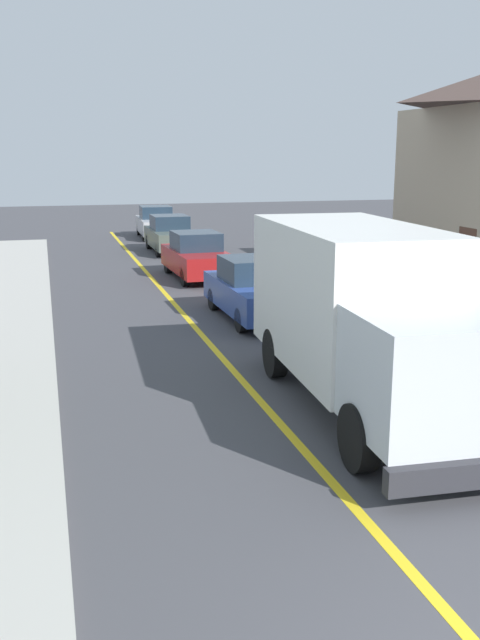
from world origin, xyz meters
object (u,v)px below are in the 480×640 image
Objects in this scene: parked_car_mid at (197,257)px; parked_car_far at (170,235)px; parked_car_near at (254,290)px; stop_sign at (414,267)px; box_truck at (363,310)px; parked_car_furthest at (156,223)px; parked_van_across at (354,278)px.

parked_car_mid and parked_car_far have the same top height.
parked_car_near is 13.92m from parked_car_far.
stop_sign reaches higher than parked_car_near.
parked_car_mid is (-0.07, 13.95, -0.97)m from box_truck.
parked_car_furthest and parked_van_across have the same top height.
parked_car_far is (0.26, 7.18, 0.00)m from parked_car_mid.
parked_car_furthest is at bearing 89.05° from parked_car_near.
parked_car_far is at bearing 104.41° from parked_van_across.
parked_car_furthest is (0.33, 19.80, 0.00)m from parked_car_near.
stop_sign is (2.99, 3.67, 0.09)m from box_truck.
parked_car_near is 3.55m from parked_van_across.
box_truck is at bearing -129.18° from stop_sign.
parked_car_mid is 6.78m from parked_van_across.
stop_sign reaches higher than parked_car_furthest.
parked_car_far is at bearing -92.40° from parked_car_furthest.
parked_car_mid is at bearing 91.56° from parked_car_near.
parked_van_across is at bearing -75.59° from parked_car_far.
parked_car_far is 5.88m from parked_car_furthest.
parked_car_near is 6.75m from parked_car_mid.
parked_car_furthest is at bearing 99.29° from parked_van_across.
parked_car_near and parked_car_far have the same top height.
parked_car_mid is 1.68× the size of stop_sign.
parked_car_near is 1.01× the size of parked_van_across.
parked_car_mid is at bearing -92.11° from parked_car_far.
parked_car_furthest is (0.25, 5.88, 0.00)m from parked_car_far.
parked_car_mid is 10.78m from stop_sign.
parked_car_furthest is 23.50m from stop_sign.
parked_car_furthest is at bearing 87.60° from parked_car_far.
parked_van_across is (3.32, -12.93, 0.00)m from parked_car_far.
box_truck is 1.63× the size of parked_car_furthest.
stop_sign is at bearing -80.92° from parked_car_far.
box_truck is at bearing -90.54° from parked_car_far.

